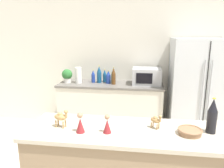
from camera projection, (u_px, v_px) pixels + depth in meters
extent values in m
cube|color=silver|center=(141.00, 60.00, 3.99)|extent=(8.00, 0.06, 2.55)
cube|color=silver|center=(111.00, 108.00, 3.94)|extent=(1.79, 0.60, 0.86)
cube|color=#66605B|center=(111.00, 84.00, 3.83)|extent=(1.82, 0.63, 0.03)
cube|color=silver|center=(200.00, 90.00, 3.59)|extent=(0.95, 0.68, 1.68)
cube|color=black|center=(205.00, 96.00, 3.25)|extent=(0.01, 0.01, 1.62)
cylinder|color=#B2B5BA|center=(203.00, 91.00, 3.23)|extent=(0.02, 0.02, 0.93)
cylinder|color=#B2B5BA|center=(210.00, 91.00, 3.21)|extent=(0.02, 0.02, 0.93)
cube|color=#B7AD99|center=(129.00, 132.00, 1.88)|extent=(1.79, 0.59, 0.03)
cylinder|color=silver|center=(67.00, 80.00, 3.88)|extent=(0.13, 0.13, 0.08)
sphere|color=#2D7033|center=(67.00, 74.00, 3.86)|extent=(0.18, 0.18, 0.18)
cylinder|color=white|center=(78.00, 75.00, 3.83)|extent=(0.11, 0.11, 0.28)
cube|color=#B2B5BA|center=(147.00, 76.00, 3.73)|extent=(0.48, 0.36, 0.28)
cube|color=black|center=(144.00, 78.00, 3.56)|extent=(0.26, 0.01, 0.17)
cylinder|color=navy|center=(99.00, 77.00, 3.87)|extent=(0.08, 0.08, 0.19)
cone|color=navy|center=(99.00, 69.00, 3.84)|extent=(0.08, 0.08, 0.11)
cylinder|color=gold|center=(99.00, 66.00, 3.82)|extent=(0.03, 0.03, 0.01)
cylinder|color=navy|center=(108.00, 79.00, 3.82)|extent=(0.08, 0.08, 0.14)
cone|color=navy|center=(108.00, 73.00, 3.79)|extent=(0.08, 0.08, 0.08)
cylinder|color=gold|center=(108.00, 71.00, 3.78)|extent=(0.03, 0.03, 0.01)
cylinder|color=navy|center=(105.00, 78.00, 3.93)|extent=(0.07, 0.07, 0.14)
cone|color=navy|center=(105.00, 72.00, 3.90)|extent=(0.06, 0.06, 0.08)
cylinder|color=gold|center=(105.00, 70.00, 3.89)|extent=(0.02, 0.02, 0.01)
cylinder|color=navy|center=(93.00, 79.00, 3.89)|extent=(0.06, 0.06, 0.14)
cone|color=navy|center=(93.00, 72.00, 3.86)|extent=(0.06, 0.06, 0.08)
cylinder|color=gold|center=(93.00, 70.00, 3.85)|extent=(0.02, 0.02, 0.01)
cylinder|color=brown|center=(114.00, 79.00, 3.75)|extent=(0.07, 0.07, 0.19)
cone|color=brown|center=(114.00, 71.00, 3.72)|extent=(0.07, 0.07, 0.11)
cylinder|color=gold|center=(114.00, 67.00, 3.70)|extent=(0.02, 0.02, 0.01)
cylinder|color=#2D6033|center=(113.00, 78.00, 3.88)|extent=(0.06, 0.06, 0.15)
cone|color=#2D6033|center=(113.00, 72.00, 3.85)|extent=(0.06, 0.06, 0.08)
cylinder|color=gold|center=(113.00, 69.00, 3.84)|extent=(0.02, 0.02, 0.01)
cylinder|color=black|center=(212.00, 122.00, 1.80)|extent=(0.08, 0.08, 0.19)
cone|color=black|center=(214.00, 105.00, 1.77)|extent=(0.08, 0.08, 0.11)
cylinder|color=gold|center=(214.00, 98.00, 1.75)|extent=(0.03, 0.03, 0.01)
cylinder|color=#8C6647|center=(190.00, 132.00, 1.79)|extent=(0.18, 0.18, 0.04)
torus|color=#8C6647|center=(190.00, 130.00, 1.78)|extent=(0.20, 0.20, 0.02)
ellipsoid|color=tan|center=(60.00, 117.00, 1.91)|extent=(0.13, 0.08, 0.06)
sphere|color=tan|center=(60.00, 114.00, 1.90)|extent=(0.05, 0.05, 0.05)
cylinder|color=tan|center=(66.00, 115.00, 1.88)|extent=(0.02, 0.02, 0.06)
sphere|color=tan|center=(66.00, 111.00, 1.87)|extent=(0.03, 0.03, 0.03)
cylinder|color=tan|center=(66.00, 123.00, 1.93)|extent=(0.01, 0.01, 0.06)
cylinder|color=tan|center=(63.00, 125.00, 1.89)|extent=(0.01, 0.01, 0.06)
cylinder|color=tan|center=(58.00, 122.00, 1.95)|extent=(0.01, 0.01, 0.06)
cylinder|color=tan|center=(56.00, 124.00, 1.92)|extent=(0.01, 0.01, 0.06)
ellipsoid|color=#A87F4C|center=(155.00, 120.00, 1.89)|extent=(0.10, 0.09, 0.05)
sphere|color=#A87F4C|center=(155.00, 118.00, 1.88)|extent=(0.04, 0.04, 0.04)
cylinder|color=#A87F4C|center=(160.00, 119.00, 1.85)|extent=(0.02, 0.02, 0.05)
sphere|color=#A87F4C|center=(160.00, 117.00, 1.84)|extent=(0.03, 0.03, 0.03)
cylinder|color=#A87F4C|center=(159.00, 126.00, 1.89)|extent=(0.01, 0.01, 0.05)
cylinder|color=#A87F4C|center=(157.00, 127.00, 1.87)|extent=(0.01, 0.01, 0.05)
cylinder|color=#A87F4C|center=(153.00, 124.00, 1.93)|extent=(0.01, 0.01, 0.05)
cylinder|color=#A87F4C|center=(151.00, 125.00, 1.91)|extent=(0.01, 0.01, 0.05)
cone|color=maroon|center=(80.00, 125.00, 1.81)|extent=(0.07, 0.07, 0.13)
sphere|color=#A37A5B|center=(80.00, 115.00, 1.79)|extent=(0.05, 0.05, 0.05)
cone|color=maroon|center=(107.00, 126.00, 1.81)|extent=(0.07, 0.07, 0.12)
sphere|color=#A37A5B|center=(107.00, 117.00, 1.79)|extent=(0.04, 0.04, 0.04)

